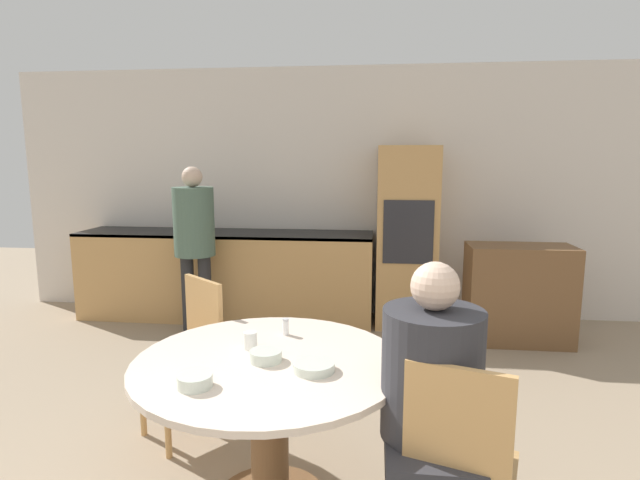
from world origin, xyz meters
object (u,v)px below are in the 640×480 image
object	(u,v)px
bowl_far	(195,381)
dining_table	(269,406)
oven_unit	(406,237)
chair_far_left	(192,348)
bowl_near	(266,356)
bowl_centre	(314,367)
person_seated	(432,399)
cup	(250,340)
chair_near_right	(459,463)
sideboard	(518,294)
person_standing	(194,233)

from	to	relation	value
bowl_far	dining_table	bearing A→B (deg)	53.49
oven_unit	chair_far_left	world-z (taller)	oven_unit
bowl_near	bowl_centre	distance (m)	0.24
dining_table	person_seated	xyz separation A→B (m)	(0.71, -0.26, 0.21)
cup	bowl_near	size ratio (longest dim) A/B	0.57
person_seated	chair_near_right	bearing A→B (deg)	-46.39
bowl_near	chair_far_left	bearing A→B (deg)	132.77
cup	sideboard	bearing A→B (deg)	50.86
bowl_near	bowl_far	world-z (taller)	bowl_far
person_seated	person_standing	distance (m)	3.21
oven_unit	chair_far_left	bearing A→B (deg)	-122.14
oven_unit	person_standing	world-z (taller)	oven_unit
oven_unit	chair_far_left	xyz separation A→B (m)	(-1.39, -2.21, -0.36)
bowl_centre	bowl_far	bearing A→B (deg)	-155.47
person_standing	cup	size ratio (longest dim) A/B	19.16
oven_unit	bowl_far	size ratio (longest dim) A/B	12.67
chair_far_left	person_standing	xyz separation A→B (m)	(-0.59, 1.68, 0.45)
oven_unit	sideboard	world-z (taller)	oven_unit
dining_table	chair_near_right	xyz separation A→B (m)	(0.80, -0.36, 0.01)
dining_table	cup	size ratio (longest dim) A/B	14.84
dining_table	sideboard	bearing A→B (deg)	53.94
person_standing	bowl_far	distance (m)	2.80
chair_near_right	cup	xyz separation A→B (m)	(-0.92, 0.48, 0.26)
person_seated	cup	size ratio (longest dim) A/B	15.27
person_seated	cup	xyz separation A→B (m)	(-0.82, 0.38, 0.06)
sideboard	person_standing	xyz separation A→B (m)	(-2.98, -0.12, 0.53)
sideboard	person_seated	bearing A→B (deg)	-111.58
oven_unit	dining_table	bearing A→B (deg)	-105.31
bowl_centre	chair_near_right	bearing A→B (deg)	-23.90
sideboard	chair_near_right	xyz separation A→B (m)	(-0.97, -2.80, 0.08)
chair_near_right	bowl_near	bearing A→B (deg)	-4.52
bowl_far	oven_unit	bearing A→B (deg)	72.27
chair_near_right	cup	size ratio (longest dim) A/B	11.34
chair_near_right	bowl_centre	world-z (taller)	chair_near_right
oven_unit	cup	size ratio (longest dim) A/B	21.48
chair_far_left	bowl_centre	world-z (taller)	chair_far_left
cup	bowl_near	distance (m)	0.18
person_standing	chair_far_left	bearing A→B (deg)	-70.62
cup	bowl_far	bearing A→B (deg)	-105.29
oven_unit	cup	xyz separation A→B (m)	(-0.89, -2.73, -0.10)
chair_far_left	cup	xyz separation A→B (m)	(0.50, -0.51, 0.26)
cup	bowl_far	distance (m)	0.44
chair_near_right	bowl_near	world-z (taller)	chair_near_right
dining_table	chair_near_right	size ratio (longest dim) A/B	1.31
person_seated	chair_far_left	bearing A→B (deg)	145.90
person_standing	dining_table	bearing A→B (deg)	-62.51
bowl_far	sideboard	bearing A→B (deg)	53.89
chair_far_left	person_standing	size ratio (longest dim) A/B	0.59
dining_table	person_seated	world-z (taller)	person_seated
bowl_near	bowl_far	size ratio (longest dim) A/B	1.03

